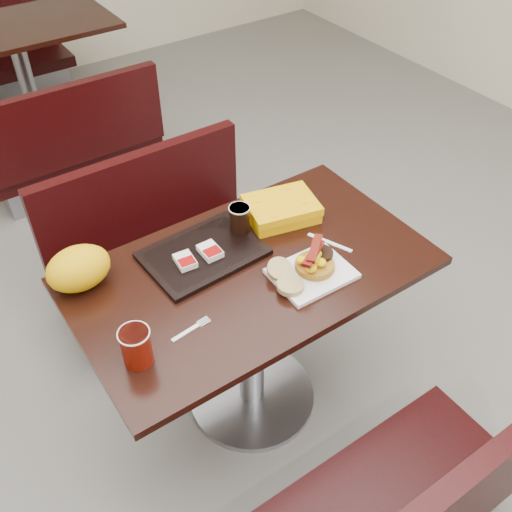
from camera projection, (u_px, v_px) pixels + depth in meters
floor at (252, 397)px, 2.47m from camera, size 6.00×7.00×0.01m
table_near at (251, 340)px, 2.22m from camera, size 1.20×0.70×0.75m
bench_near_s at (379, 488)px, 1.80m from camera, size 1.00×0.46×0.72m
bench_near_n at (165, 243)px, 2.66m from camera, size 1.00×0.46×0.72m
table_far at (27, 84)px, 3.81m from camera, size 1.20×0.70×0.75m
bench_far_s at (67, 131)px, 3.39m from camera, size 1.00×0.46×0.72m
platter at (312, 273)px, 1.93m from camera, size 0.26×0.21×0.02m
pancake_stack at (315, 264)px, 1.94m from camera, size 0.15×0.15×0.03m
sausage_patty at (321, 253)px, 1.95m from camera, size 0.09×0.09×0.01m
scrambled_eggs at (313, 259)px, 1.90m from camera, size 0.09×0.08×0.04m
bacon_strips at (314, 253)px, 1.88m from camera, size 0.17×0.14×0.01m
muffin_bottom at (290, 285)px, 1.87m from camera, size 0.11×0.11×0.02m
muffin_top at (279, 269)px, 1.91m from camera, size 0.10×0.10×0.05m
coffee_cup_near at (136, 347)px, 1.64m from camera, size 0.10×0.10×0.12m
fork at (186, 333)px, 1.75m from camera, size 0.14×0.04×0.00m
knife at (330, 243)px, 2.06m from camera, size 0.08×0.16×0.00m
condiment_syrup at (207, 272)px, 1.95m from camera, size 0.04×0.03×0.01m
tray at (203, 254)px, 2.01m from camera, size 0.41×0.30×0.02m
hashbrown_sleeve_left at (185, 261)px, 1.95m from camera, size 0.07×0.09×0.02m
hashbrown_sleeve_right at (210, 251)px, 1.98m from camera, size 0.06×0.09×0.02m
coffee_cup_far at (240, 219)px, 2.05m from camera, size 0.08×0.08×0.10m
clamshell at (281, 209)px, 2.15m from camera, size 0.29×0.24×0.07m
paper_bag at (79, 268)px, 1.86m from camera, size 0.23×0.18×0.14m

